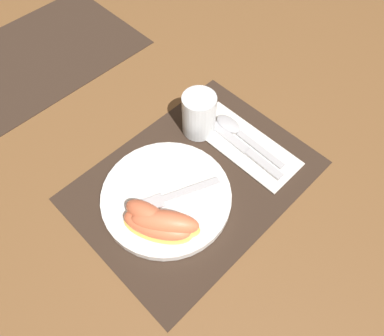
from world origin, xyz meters
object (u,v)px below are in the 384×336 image
(plate, at_px, (166,197))
(citrus_wedge_2, at_px, (165,223))
(fork, at_px, (167,198))
(citrus_wedge_1, at_px, (157,225))
(spoon, at_px, (236,130))
(juice_glass, at_px, (199,116))
(citrus_wedge_0, at_px, (148,216))
(knife, at_px, (242,147))

(plate, distance_m, citrus_wedge_2, 0.07)
(fork, xyz_separation_m, citrus_wedge_1, (-0.05, -0.03, 0.01))
(spoon, distance_m, citrus_wedge_2, 0.27)
(juice_glass, xyz_separation_m, citrus_wedge_2, (-0.21, -0.12, -0.01))
(spoon, distance_m, citrus_wedge_1, 0.27)
(fork, bearing_deg, citrus_wedge_1, -148.34)
(citrus_wedge_0, xyz_separation_m, citrus_wedge_1, (0.00, -0.02, -0.00))
(plate, bearing_deg, juice_glass, 24.97)
(plate, relative_size, knife, 1.12)
(fork, bearing_deg, spoon, 5.46)
(spoon, xyz_separation_m, citrus_wedge_1, (-0.27, -0.05, 0.02))
(spoon, distance_m, fork, 0.22)
(citrus_wedge_2, bearing_deg, knife, 6.26)
(spoon, bearing_deg, fork, -174.54)
(plate, relative_size, spoon, 1.35)
(spoon, relative_size, fork, 1.05)
(knife, height_order, citrus_wedge_0, citrus_wedge_0)
(juice_glass, bearing_deg, fork, -153.38)
(plate, relative_size, juice_glass, 2.59)
(juice_glass, height_order, fork, juice_glass)
(knife, height_order, citrus_wedge_1, citrus_wedge_1)
(knife, xyz_separation_m, spoon, (0.02, 0.04, 0.00))
(plate, xyz_separation_m, juice_glass, (0.16, 0.08, 0.03))
(knife, bearing_deg, citrus_wedge_0, 179.12)
(citrus_wedge_2, bearing_deg, fork, 44.12)
(plate, relative_size, citrus_wedge_2, 1.94)
(spoon, bearing_deg, juice_glass, 127.81)
(citrus_wedge_0, bearing_deg, plate, 18.05)
(juice_glass, xyz_separation_m, knife, (0.03, -0.10, -0.04))
(plate, height_order, citrus_wedge_1, citrus_wedge_1)
(spoon, bearing_deg, citrus_wedge_2, -166.70)
(citrus_wedge_0, bearing_deg, spoon, 6.66)
(plate, height_order, knife, plate)
(spoon, xyz_separation_m, fork, (-0.22, -0.02, 0.01))
(citrus_wedge_2, bearing_deg, juice_glass, 30.73)
(juice_glass, relative_size, citrus_wedge_0, 0.93)
(spoon, bearing_deg, plate, -176.57)
(spoon, xyz_separation_m, citrus_wedge_2, (-0.26, -0.06, 0.03))
(plate, xyz_separation_m, citrus_wedge_1, (-0.06, -0.04, 0.02))
(juice_glass, bearing_deg, citrus_wedge_2, -149.27)
(citrus_wedge_1, bearing_deg, citrus_wedge_2, -41.32)
(plate, xyz_separation_m, spoon, (0.21, 0.01, -0.00))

